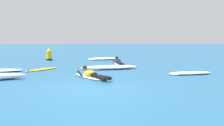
% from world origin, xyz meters
% --- Properties ---
extents(ground_plane, '(120.00, 120.00, 0.00)m').
position_xyz_m(ground_plane, '(0.00, 10.00, 0.00)').
color(ground_plane, '#235B84').
extents(surfer_near, '(1.51, 2.59, 0.53)m').
position_xyz_m(surfer_near, '(0.21, 2.54, 0.14)').
color(surfer_near, white).
rests_on(surfer_near, ground).
extents(surfer_far, '(0.62, 2.64, 0.55)m').
position_xyz_m(surfer_far, '(2.57, 7.89, 0.14)').
color(surfer_far, silver).
rests_on(surfer_far, ground).
extents(drifting_surfboard, '(1.89, 2.07, 0.16)m').
position_xyz_m(drifting_surfboard, '(-2.12, 5.88, 0.03)').
color(drifting_surfboard, yellow).
rests_on(drifting_surfboard, ground).
extents(whitewater_front, '(3.21, 0.94, 0.23)m').
position_xyz_m(whitewater_front, '(1.53, 5.44, 0.11)').
color(whitewater_front, white).
rests_on(whitewater_front, ground).
extents(whitewater_mid_left, '(2.53, 1.34, 0.18)m').
position_xyz_m(whitewater_mid_left, '(2.15, 11.74, 0.08)').
color(whitewater_mid_left, white).
rests_on(whitewater_mid_left, ground).
extents(whitewater_mid_right, '(2.14, 0.57, 0.15)m').
position_xyz_m(whitewater_mid_right, '(4.92, 2.68, 0.07)').
color(whitewater_mid_right, white).
rests_on(whitewater_mid_right, ground).
extents(channel_marker_buoy, '(0.47, 0.47, 0.99)m').
position_xyz_m(channel_marker_buoy, '(-2.06, 12.05, 0.39)').
color(channel_marker_buoy, yellow).
rests_on(channel_marker_buoy, ground).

